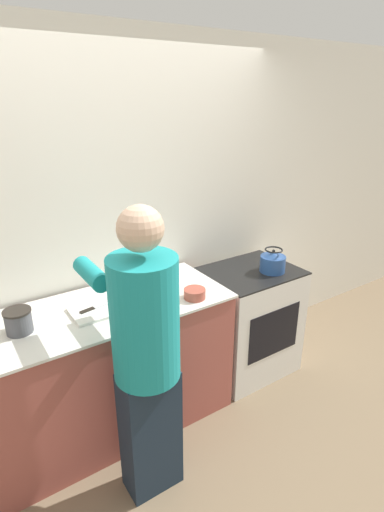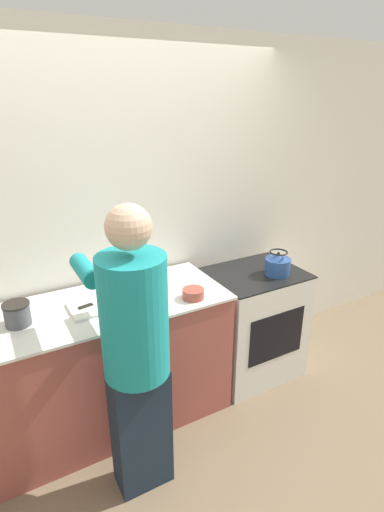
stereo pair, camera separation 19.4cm
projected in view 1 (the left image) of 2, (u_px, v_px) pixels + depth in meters
name	position (u px, v px, depth m)	size (l,w,h in m)	color
ground_plane	(175.00, 432.00, 2.76)	(12.00, 12.00, 0.00)	#7A664C
wall_back	(119.00, 227.00, 2.83)	(8.00, 0.05, 2.60)	silver
counter	(100.00, 372.00, 2.65)	(1.77, 0.68, 0.93)	#9E4C42
oven	(248.00, 320.00, 3.28)	(0.72, 0.59, 0.90)	silver
person	(146.00, 351.00, 2.08)	(0.39, 0.63, 1.72)	#192636
cutting_board	(97.00, 310.00, 2.47)	(0.32, 0.25, 0.02)	silver
knife	(97.00, 307.00, 2.48)	(0.24, 0.08, 0.01)	silver
kettle	(273.00, 262.00, 3.07)	(0.19, 0.19, 0.19)	#284C8C
bowl_prep	(195.00, 294.00, 2.62)	(0.14, 0.14, 0.06)	#9E4738
canister_jar	(18.00, 321.00, 2.23)	(0.15, 0.15, 0.14)	#4C4C51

